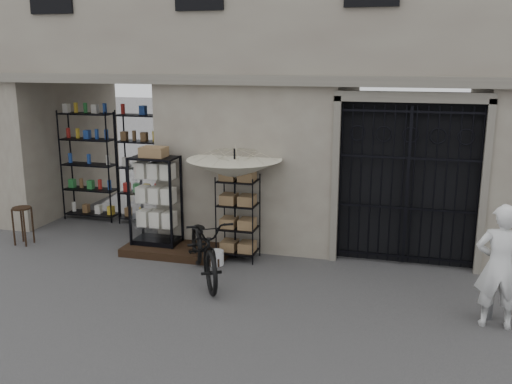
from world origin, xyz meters
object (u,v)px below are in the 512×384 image
(display_cabinet, at_px, (156,205))
(market_umbrella, at_px, (235,164))
(bicycle, at_px, (205,278))
(wooden_stool, at_px, (23,225))
(wire_rack, at_px, (238,219))
(white_bucket, at_px, (216,258))
(steel_bollard, at_px, (489,292))
(shopkeeper, at_px, (493,326))

(display_cabinet, distance_m, market_umbrella, 1.79)
(bicycle, relative_size, wooden_stool, 2.79)
(wooden_stool, bearing_deg, wire_rack, 4.34)
(display_cabinet, distance_m, white_bucket, 1.62)
(bicycle, bearing_deg, white_bucket, 61.36)
(bicycle, bearing_deg, steel_bollard, -35.35)
(display_cabinet, bearing_deg, steel_bollard, -17.87)
(bicycle, bearing_deg, wooden_stool, 138.99)
(wire_rack, relative_size, wooden_stool, 2.07)
(market_umbrella, relative_size, steel_bollard, 3.04)
(white_bucket, distance_m, wooden_stool, 4.09)
(bicycle, height_order, shopkeeper, bicycle)
(display_cabinet, height_order, white_bucket, display_cabinet)
(wooden_stool, relative_size, steel_bollard, 0.94)
(wire_rack, distance_m, steel_bollard, 4.42)
(white_bucket, bearing_deg, steel_bollard, -12.78)
(wire_rack, xyz_separation_m, shopkeeper, (4.23, -1.65, -0.77))
(wooden_stool, relative_size, shopkeeper, 0.43)
(steel_bollard, distance_m, shopkeeper, 0.47)
(market_umbrella, relative_size, bicycle, 1.16)
(market_umbrella, xyz_separation_m, white_bucket, (-0.21, -0.47, -1.64))
(market_umbrella, height_order, bicycle, market_umbrella)
(wooden_stool, bearing_deg, white_bucket, -1.00)
(market_umbrella, xyz_separation_m, steel_bollard, (4.25, -1.48, -1.37))
(market_umbrella, distance_m, white_bucket, 1.72)
(display_cabinet, xyz_separation_m, market_umbrella, (1.57, 0.04, 0.87))
(display_cabinet, relative_size, white_bucket, 6.72)
(display_cabinet, distance_m, steel_bollard, 6.02)
(display_cabinet, xyz_separation_m, steel_bollard, (5.82, -1.44, -0.50))
(white_bucket, bearing_deg, display_cabinet, 162.42)
(market_umbrella, relative_size, white_bucket, 9.07)
(wire_rack, distance_m, white_bucket, 0.81)
(display_cabinet, bearing_deg, white_bucket, -21.54)
(wire_rack, distance_m, market_umbrella, 1.01)
(white_bucket, relative_size, shopkeeper, 0.15)
(market_umbrella, height_order, wooden_stool, market_umbrella)
(steel_bollard, bearing_deg, wire_rack, 161.26)
(display_cabinet, bearing_deg, wooden_stool, -176.47)
(white_bucket, bearing_deg, market_umbrella, 65.97)
(wire_rack, distance_m, bicycle, 1.34)
(shopkeeper, bearing_deg, market_umbrella, -22.48)
(shopkeeper, bearing_deg, steel_bollard, -75.97)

